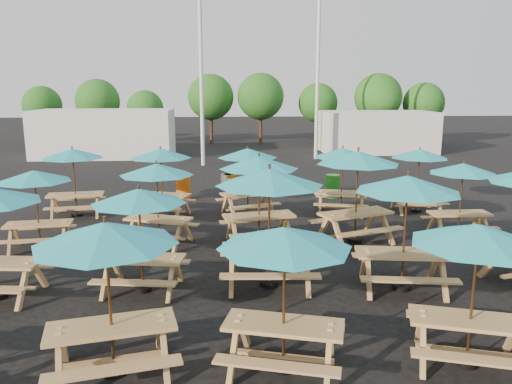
{
  "coord_description": "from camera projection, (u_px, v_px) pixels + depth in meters",
  "views": [
    {
      "loc": [
        -0.97,
        -12.73,
        4.09
      ],
      "look_at": [
        0.0,
        1.5,
        1.1
      ],
      "focal_mm": 35.0,
      "sensor_mm": 36.0,
      "label": 1
    }
  ],
  "objects": [
    {
      "name": "ground",
      "position": [
        260.0,
        244.0,
        13.33
      ],
      "size": [
        120.0,
        120.0,
        0.0
      ],
      "primitive_type": "plane",
      "color": "black",
      "rests_on": "ground"
    },
    {
      "name": "picnic_unit_2",
      "position": [
        35.0,
        181.0,
        12.54
      ],
      "size": [
        2.04,
        2.04,
        2.08
      ],
      "rotation": [
        0.0,
        0.0,
        0.13
      ],
      "color": "#AA814B",
      "rests_on": "ground"
    },
    {
      "name": "picnic_unit_3",
      "position": [
        73.0,
        158.0,
        15.81
      ],
      "size": [
        2.19,
        2.19,
        2.22
      ],
      "rotation": [
        0.0,
        0.0,
        0.14
      ],
      "color": "#AA814B",
      "rests_on": "ground"
    },
    {
      "name": "picnic_unit_4",
      "position": [
        106.0,
        243.0,
        6.87
      ],
      "size": [
        2.41,
        2.41,
        2.31
      ],
      "rotation": [
        0.0,
        0.0,
        0.22
      ],
      "color": "#AA814B",
      "rests_on": "ground"
    },
    {
      "name": "picnic_unit_5",
      "position": [
        139.0,
        202.0,
        9.85
      ],
      "size": [
        2.14,
        2.14,
        2.16
      ],
      "rotation": [
        0.0,
        0.0,
        -0.14
      ],
      "color": "#AA814B",
      "rests_on": "ground"
    },
    {
      "name": "picnic_unit_6",
      "position": [
        157.0,
        174.0,
        12.87
      ],
      "size": [
        2.45,
        2.45,
        2.2
      ],
      "rotation": [
        0.0,
        0.0,
        -0.34
      ],
      "color": "#AA814B",
      "rests_on": "ground"
    },
    {
      "name": "picnic_unit_7",
      "position": [
        161.0,
        157.0,
        15.73
      ],
      "size": [
        2.46,
        2.46,
        2.24
      ],
      "rotation": [
        0.0,
        0.0,
        -0.31
      ],
      "color": "#AA814B",
      "rests_on": "ground"
    },
    {
      "name": "picnic_unit_8",
      "position": [
        285.0,
        246.0,
        6.99
      ],
      "size": [
        2.38,
        2.38,
        2.21
      ],
      "rotation": [
        0.0,
        0.0,
        -0.28
      ],
      "color": "#AA814B",
      "rests_on": "ground"
    },
    {
      "name": "picnic_unit_9",
      "position": [
        269.0,
        184.0,
        10.06
      ],
      "size": [
        2.33,
        2.33,
        2.52
      ],
      "rotation": [
        0.0,
        0.0,
        -0.06
      ],
      "color": "#AA814B",
      "rests_on": "ground"
    },
    {
      "name": "picnic_unit_10",
      "position": [
        259.0,
        168.0,
        12.94
      ],
      "size": [
        2.41,
        2.41,
        2.37
      ],
      "rotation": [
        0.0,
        0.0,
        0.18
      ],
      "color": "#AA814B",
      "rests_on": "ground"
    },
    {
      "name": "picnic_unit_11",
      "position": [
        248.0,
        157.0,
        16.03
      ],
      "size": [
        2.46,
        2.46,
        2.21
      ],
      "rotation": [
        0.0,
        0.0,
        0.34
      ],
      "color": "#AA814B",
      "rests_on": "ground"
    },
    {
      "name": "picnic_unit_12",
      "position": [
        478.0,
        243.0,
        7.13
      ],
      "size": [
        2.43,
        2.43,
        2.21
      ],
      "rotation": [
        0.0,
        0.0,
        -0.31
      ],
      "color": "#AA814B",
      "rests_on": "ground"
    },
    {
      "name": "picnic_unit_13",
      "position": [
        407.0,
        191.0,
        9.9
      ],
      "size": [
        2.38,
        2.38,
        2.41
      ],
      "rotation": [
        0.0,
        0.0,
        -0.14
      ],
      "color": "#AA814B",
      "rests_on": "ground"
    },
    {
      "name": "picnic_unit_14",
      "position": [
        358.0,
        163.0,
        13.03
      ],
      "size": [
        2.78,
        2.78,
        2.5
      ],
      "rotation": [
        0.0,
        0.0,
        0.34
      ],
      "color": "#AA814B",
      "rests_on": "ground"
    },
    {
      "name": "picnic_unit_15",
      "position": [
        343.0,
        157.0,
        16.14
      ],
      "size": [
        2.32,
        2.32,
        2.2
      ],
      "rotation": [
        0.0,
        0.0,
        -0.24
      ],
      "color": "#AA814B",
      "rests_on": "ground"
    },
    {
      "name": "picnic_unit_18",
      "position": [
        463.0,
        173.0,
        13.59
      ],
      "size": [
        1.84,
        1.84,
        2.1
      ],
      "rotation": [
        0.0,
        0.0,
        -0.0
      ],
      "color": "#AA814B",
      "rests_on": "ground"
    },
    {
      "name": "picnic_unit_19",
      "position": [
        419.0,
        157.0,
        16.39
      ],
      "size": [
        1.93,
        1.93,
        2.14
      ],
      "rotation": [
        0.0,
        0.0,
        -0.03
      ],
      "color": "#AA814B",
      "rests_on": "ground"
    },
    {
      "name": "waste_bin_0",
      "position": [
        183.0,
        188.0,
        18.51
      ],
      "size": [
        0.54,
        0.54,
        0.87
      ],
      "primitive_type": "cylinder",
      "color": "#D75A0C",
      "rests_on": "ground"
    },
    {
      "name": "waste_bin_1",
      "position": [
        228.0,
        185.0,
        19.07
      ],
      "size": [
        0.54,
        0.54,
        0.87
      ],
      "primitive_type": "cylinder",
      "color": "gray",
      "rests_on": "ground"
    },
    {
      "name": "waste_bin_2",
      "position": [
        230.0,
        185.0,
        19.06
      ],
      "size": [
        0.54,
        0.54,
        0.87
      ],
      "primitive_type": "cylinder",
      "color": "#D75A0C",
      "rests_on": "ground"
    },
    {
      "name": "waste_bin_3",
      "position": [
        262.0,
        185.0,
        19.13
      ],
      "size": [
        0.54,
        0.54,
        0.87
      ],
      "primitive_type": "cylinder",
      "color": "gray",
      "rests_on": "ground"
    },
    {
      "name": "waste_bin_4",
      "position": [
        332.0,
        186.0,
        18.9
      ],
      "size": [
        0.54,
        0.54,
        0.87
      ],
      "primitive_type": "cylinder",
      "color": "#1C8718",
      "rests_on": "ground"
    },
    {
      "name": "mast_0",
      "position": [
        201.0,
        50.0,
        25.64
      ],
      "size": [
        0.2,
        0.2,
        12.0
      ],
      "primitive_type": "cylinder",
      "color": "silver",
      "rests_on": "ground"
    },
    {
      "name": "mast_1",
      "position": [
        318.0,
        53.0,
        28.02
      ],
      "size": [
        0.2,
        0.2,
        12.0
      ],
      "primitive_type": "cylinder",
      "color": "silver",
      "rests_on": "ground"
    },
    {
      "name": "event_tent_0",
      "position": [
        105.0,
        133.0,
        30.09
      ],
      "size": [
        8.0,
        4.0,
        2.8
      ],
      "primitive_type": "cube",
      "color": "silver",
      "rests_on": "ground"
    },
    {
      "name": "event_tent_1",
      "position": [
        376.0,
        132.0,
        32.22
      ],
      "size": [
        7.0,
        4.0,
        2.6
      ],
      "primitive_type": "cube",
      "color": "silver",
      "rests_on": "ground"
    },
    {
      "name": "tree_0",
      "position": [
        42.0,
        105.0,
        36.46
      ],
      "size": [
        2.8,
        2.8,
        4.24
      ],
      "color": "#382314",
      "rests_on": "ground"
    },
    {
      "name": "tree_1",
      "position": [
        98.0,
        101.0,
        35.37
      ],
      "size": [
        3.11,
        3.11,
        4.72
      ],
      "color": "#382314",
      "rests_on": "ground"
    },
    {
      "name": "tree_2",
      "position": [
        145.0,
        109.0,
        35.46
      ],
      "size": [
        2.59,
        2.59,
        3.93
      ],
      "color": "#382314",
      "rests_on": "ground"
    },
    {
      "name": "tree_3",
      "position": [
        211.0,
        97.0,
        36.65
      ],
      "size": [
        3.36,
        3.36,
        5.09
      ],
      "color": "#382314",
      "rests_on": "ground"
    },
    {
      "name": "tree_4",
      "position": [
        261.0,
        97.0,
        36.44
      ],
      "size": [
        3.41,
        3.41,
        5.17
      ],
      "color": "#382314",
      "rests_on": "ground"
    },
    {
      "name": "tree_5",
      "position": [
        318.0,
        103.0,
        37.23
      ],
      "size": [
        2.94,
        2.94,
        4.45
      ],
      "color": "#382314",
      "rests_on": "ground"
    },
    {
      "name": "tree_6",
      "position": [
        378.0,
        97.0,
        35.67
      ],
      "size": [
        3.38,
        3.38,
        5.13
      ],
      "color": "#382314",
      "rests_on": "ground"
    },
    {
      "name": "tree_7",
      "position": [
        424.0,
        103.0,
        36.01
      ],
      "size": [
        2.95,
        2.95,
        4.48
      ],
      "color": "#382314",
      "rests_on": "ground"
    }
  ]
}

